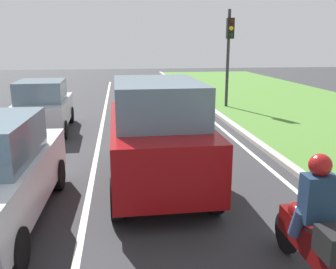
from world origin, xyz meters
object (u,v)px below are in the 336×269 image
Objects in this scene: car_hatchback_far at (43,106)px; rider_person at (317,196)px; car_suv_ahead at (157,133)px; traffic_light_near_right at (229,44)px; motorcycle at (314,244)px.

car_hatchback_far is 10.30m from rider_person.
car_suv_ahead is 1.20× the size of car_hatchback_far.
car_suv_ahead is at bearing 115.10° from rider_person.
car_suv_ahead is at bearing -60.11° from car_hatchback_far.
car_suv_ahead is at bearing -114.93° from traffic_light_near_right.
traffic_light_near_right is (2.64, 12.74, 1.75)m from rider_person.
car_suv_ahead is 3.93m from rider_person.
rider_person is (4.98, -9.01, 0.31)m from car_hatchback_far.
motorcycle is at bearing -66.64° from car_suv_ahead.
car_hatchback_far is 3.22× the size of rider_person.
motorcycle is at bearing -90.80° from rider_person.
car_suv_ahead is 6.39m from car_hatchback_far.
rider_person reaches higher than motorcycle.
traffic_light_near_right is (7.62, 3.73, 2.06)m from car_hatchback_far.
motorcycle is at bearing -101.65° from traffic_light_near_right.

